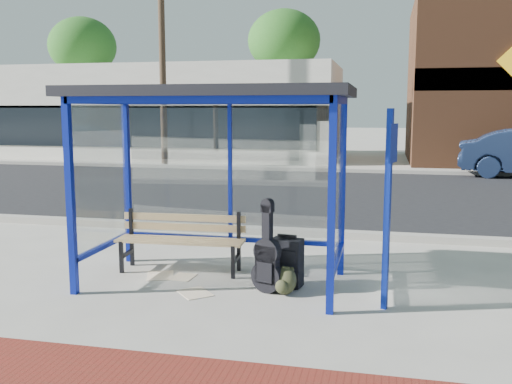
% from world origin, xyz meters
% --- Properties ---
extents(ground, '(120.00, 120.00, 0.00)m').
position_xyz_m(ground, '(0.00, 0.00, 0.00)').
color(ground, '#B2ADA0').
rests_on(ground, ground).
extents(brick_paver_strip, '(60.00, 1.00, 0.01)m').
position_xyz_m(brick_paver_strip, '(0.00, -2.60, 0.01)').
color(brick_paver_strip, maroon).
rests_on(brick_paver_strip, ground).
extents(curb_near, '(60.00, 0.25, 0.12)m').
position_xyz_m(curb_near, '(0.00, 2.90, 0.06)').
color(curb_near, gray).
rests_on(curb_near, ground).
extents(street_asphalt, '(60.00, 10.00, 0.00)m').
position_xyz_m(street_asphalt, '(0.00, 8.00, 0.00)').
color(street_asphalt, black).
rests_on(street_asphalt, ground).
extents(curb_far, '(60.00, 0.25, 0.12)m').
position_xyz_m(curb_far, '(0.00, 13.10, 0.06)').
color(curb_far, gray).
rests_on(curb_far, ground).
extents(far_sidewalk, '(60.00, 4.00, 0.01)m').
position_xyz_m(far_sidewalk, '(0.00, 15.00, 0.00)').
color(far_sidewalk, '#B2ADA0').
rests_on(far_sidewalk, ground).
extents(bus_shelter, '(3.30, 1.80, 2.42)m').
position_xyz_m(bus_shelter, '(0.00, 0.07, 2.07)').
color(bus_shelter, '#0D1C92').
rests_on(bus_shelter, ground).
extents(storefront_white, '(18.00, 6.04, 4.00)m').
position_xyz_m(storefront_white, '(-9.00, 17.99, 2.00)').
color(storefront_white, silver).
rests_on(storefront_white, ground).
extents(tree_left, '(3.60, 3.60, 7.03)m').
position_xyz_m(tree_left, '(-14.00, 22.00, 5.45)').
color(tree_left, '#4C3826').
rests_on(tree_left, ground).
extents(tree_mid, '(3.60, 3.60, 7.03)m').
position_xyz_m(tree_mid, '(-3.00, 22.00, 5.45)').
color(tree_mid, '#4C3826').
rests_on(tree_mid, ground).
extents(utility_pole_west, '(1.60, 0.24, 8.00)m').
position_xyz_m(utility_pole_west, '(-6.00, 13.40, 4.11)').
color(utility_pole_west, '#4C3826').
rests_on(utility_pole_west, ground).
extents(bench, '(1.73, 0.50, 0.81)m').
position_xyz_m(bench, '(-0.60, 0.46, 0.46)').
color(bench, black).
rests_on(bench, ground).
extents(guitar_bag, '(0.40, 0.23, 1.06)m').
position_xyz_m(guitar_bag, '(0.71, -0.20, 0.39)').
color(guitar_bag, black).
rests_on(guitar_bag, ground).
extents(suitcase, '(0.41, 0.30, 0.65)m').
position_xyz_m(suitcase, '(0.89, 0.08, 0.30)').
color(suitcase, black).
rests_on(suitcase, ground).
extents(backpack, '(0.31, 0.30, 0.33)m').
position_xyz_m(backpack, '(0.92, -0.23, 0.16)').
color(backpack, '#2D2F1A').
rests_on(backpack, ground).
extents(sign_post, '(0.12, 0.27, 2.17)m').
position_xyz_m(sign_post, '(2.07, -0.46, 1.22)').
color(sign_post, navy).
rests_on(sign_post, ground).
extents(newspaper_a, '(0.29, 0.36, 0.01)m').
position_xyz_m(newspaper_a, '(-0.48, 0.16, 0.00)').
color(newspaper_a, white).
rests_on(newspaper_a, ground).
extents(newspaper_b, '(0.52, 0.52, 0.01)m').
position_xyz_m(newspaper_b, '(-0.12, -0.43, 0.00)').
color(newspaper_b, white).
rests_on(newspaper_b, ground).
extents(newspaper_c, '(0.47, 0.52, 0.01)m').
position_xyz_m(newspaper_c, '(-0.79, 0.15, 0.00)').
color(newspaper_c, white).
rests_on(newspaper_c, ground).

